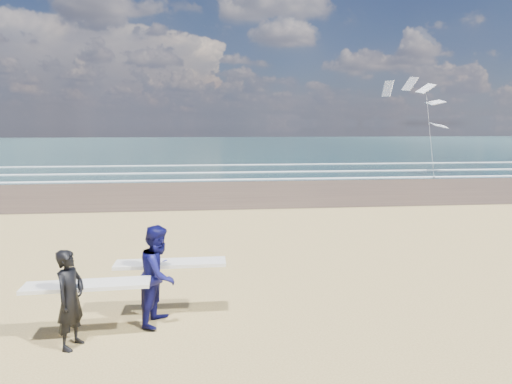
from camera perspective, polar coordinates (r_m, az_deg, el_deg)
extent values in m
cube|color=#463425|center=(31.51, 26.89, 0.63)|extent=(220.00, 12.00, 0.01)
cube|color=#1A3639|center=(82.04, 5.90, 5.84)|extent=(220.00, 100.00, 0.02)
cube|color=white|center=(35.59, 22.70, 1.77)|extent=(220.00, 0.50, 0.05)
cube|color=white|center=(39.74, 19.45, 2.59)|extent=(220.00, 0.50, 0.05)
cube|color=white|center=(45.66, 15.93, 3.47)|extent=(220.00, 0.50, 0.05)
imported|color=black|center=(8.64, -22.19, -12.29)|extent=(0.60, 0.74, 1.74)
cube|color=white|center=(8.87, -20.35, -10.85)|extent=(2.22, 0.63, 0.07)
imported|color=#0E0E4F|center=(9.13, -12.03, -10.04)|extent=(0.97, 1.11, 1.94)
cube|color=white|center=(9.41, -10.61, -8.74)|extent=(2.20, 0.52, 0.07)
cube|color=slate|center=(34.79, 21.38, 1.70)|extent=(0.12, 0.12, 0.10)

